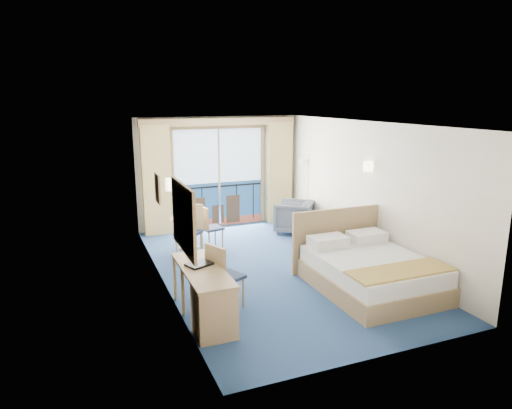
# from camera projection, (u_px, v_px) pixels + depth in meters

# --- Properties ---
(floor) EXTENTS (6.50, 6.50, 0.00)m
(floor) POSITION_uv_depth(u_px,v_px,m) (271.00, 268.00, 8.57)
(floor) COLOR navy
(floor) RESTS_ON ground
(room_walls) EXTENTS (4.04, 6.54, 2.72)m
(room_walls) POSITION_uv_depth(u_px,v_px,m) (272.00, 175.00, 8.16)
(room_walls) COLOR beige
(room_walls) RESTS_ON ground
(balcony_door) EXTENTS (2.36, 0.03, 2.52)m
(balcony_door) POSITION_uv_depth(u_px,v_px,m) (219.00, 181.00, 11.21)
(balcony_door) COLOR navy
(balcony_door) RESTS_ON room_walls
(curtain_left) EXTENTS (0.65, 0.22, 2.55)m
(curtain_left) POSITION_uv_depth(u_px,v_px,m) (157.00, 180.00, 10.49)
(curtain_left) COLOR tan
(curtain_left) RESTS_ON room_walls
(curtain_right) EXTENTS (0.65, 0.22, 2.55)m
(curtain_right) POSITION_uv_depth(u_px,v_px,m) (279.00, 172.00, 11.61)
(curtain_right) COLOR tan
(curtain_right) RESTS_ON room_walls
(pelmet) EXTENTS (3.80, 0.25, 0.18)m
(pelmet) POSITION_uv_depth(u_px,v_px,m) (220.00, 122.00, 10.78)
(pelmet) COLOR tan
(pelmet) RESTS_ON room_walls
(mirror) EXTENTS (0.05, 1.25, 0.95)m
(mirror) POSITION_uv_depth(u_px,v_px,m) (184.00, 218.00, 6.14)
(mirror) COLOR tan
(mirror) RESTS_ON room_walls
(wall_print) EXTENTS (0.04, 0.42, 0.52)m
(wall_print) POSITION_uv_depth(u_px,v_px,m) (158.00, 188.00, 7.89)
(wall_print) COLOR tan
(wall_print) RESTS_ON room_walls
(sconce_left) EXTENTS (0.18, 0.18, 0.18)m
(sconce_left) POSITION_uv_depth(u_px,v_px,m) (171.00, 184.00, 6.90)
(sconce_left) COLOR #FDE7B1
(sconce_left) RESTS_ON room_walls
(sconce_right) EXTENTS (0.18, 0.18, 0.18)m
(sconce_right) POSITION_uv_depth(u_px,v_px,m) (368.00, 166.00, 8.72)
(sconce_right) COLOR #FDE7B1
(sconce_right) RESTS_ON room_walls
(bed) EXTENTS (1.84, 2.19, 1.16)m
(bed) POSITION_uv_depth(u_px,v_px,m) (369.00, 270.00, 7.60)
(bed) COLOR tan
(bed) RESTS_ON ground
(nightstand) EXTENTS (0.46, 0.44, 0.60)m
(nightstand) POSITION_uv_depth(u_px,v_px,m) (355.00, 244.00, 9.02)
(nightstand) COLOR tan
(nightstand) RESTS_ON ground
(phone) EXTENTS (0.20, 0.17, 0.08)m
(phone) POSITION_uv_depth(u_px,v_px,m) (354.00, 227.00, 8.98)
(phone) COLOR white
(phone) RESTS_ON nightstand
(armchair) EXTENTS (1.16, 1.16, 0.76)m
(armchair) POSITION_uv_depth(u_px,v_px,m) (294.00, 217.00, 10.80)
(armchair) COLOR #41474F
(armchair) RESTS_ON ground
(floor_lamp) EXTENTS (0.23, 0.23, 1.66)m
(floor_lamp) POSITION_uv_depth(u_px,v_px,m) (303.00, 176.00, 11.12)
(floor_lamp) COLOR silver
(floor_lamp) RESTS_ON ground
(desk) EXTENTS (0.56, 1.62, 0.76)m
(desk) POSITION_uv_depth(u_px,v_px,m) (212.00, 303.00, 6.17)
(desk) COLOR tan
(desk) RESTS_ON ground
(desk_chair) EXTENTS (0.59, 0.58, 1.03)m
(desk_chair) POSITION_uv_depth(u_px,v_px,m) (222.00, 273.00, 6.81)
(desk_chair) COLOR #1E2B47
(desk_chair) RESTS_ON ground
(folder) EXTENTS (0.42, 0.38, 0.03)m
(folder) POSITION_uv_depth(u_px,v_px,m) (199.00, 264.00, 6.60)
(folder) COLOR black
(folder) RESTS_ON desk
(desk_lamp) EXTENTS (0.13, 0.13, 0.50)m
(desk_lamp) POSITION_uv_depth(u_px,v_px,m) (190.00, 232.00, 6.94)
(desk_lamp) COLOR silver
(desk_lamp) RESTS_ON desk
(round_table) EXTENTS (0.74, 0.74, 0.66)m
(round_table) POSITION_uv_depth(u_px,v_px,m) (188.00, 225.00, 9.65)
(round_table) COLOR tan
(round_table) RESTS_ON ground
(table_chair_a) EXTENTS (0.48, 0.47, 0.92)m
(table_chair_a) POSITION_uv_depth(u_px,v_px,m) (209.00, 225.00, 9.57)
(table_chair_a) COLOR #1E2B47
(table_chair_a) RESTS_ON ground
(table_chair_b) EXTENTS (0.64, 0.64, 1.05)m
(table_chair_b) POSITION_uv_depth(u_px,v_px,m) (190.00, 227.00, 9.16)
(table_chair_b) COLOR #1E2B47
(table_chair_b) RESTS_ON ground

